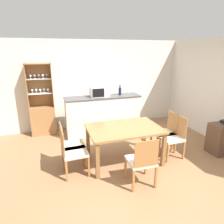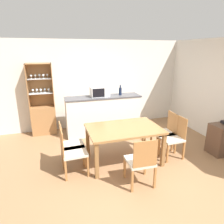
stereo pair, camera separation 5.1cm
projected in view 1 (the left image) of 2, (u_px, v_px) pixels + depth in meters
The scene contains 13 objects.
ground_plane at pixel (132, 169), 3.97m from camera, with size 18.00×18.00×0.00m, color #936B47.
wall_back at pixel (98, 84), 5.98m from camera, with size 6.80×0.06×2.55m.
kitchen_counter at pixel (103, 115), 5.57m from camera, with size 2.07×0.54×1.06m.
display_cabinet at pixel (43, 114), 5.52m from camera, with size 0.65×0.39×1.94m.
dining_table at pixel (124, 132), 4.09m from camera, with size 1.48×0.99×0.75m.
dining_chair_head_near at pixel (142, 161), 3.38m from camera, with size 0.47×0.47×0.91m.
dining_chair_side_right_far at pixel (166, 132), 4.60m from camera, with size 0.46×0.46×0.91m.
dining_chair_side_left_near at pixel (73, 152), 3.69m from camera, with size 0.46×0.46×0.91m.
dining_chair_side_right_near at pixel (173, 137), 4.33m from camera, with size 0.46×0.46×0.91m.
dining_chair_side_left_far at pixel (71, 145), 3.96m from camera, with size 0.47×0.47×0.91m.
microwave at pixel (99, 92), 5.37m from camera, with size 0.50×0.33×0.26m.
wine_bottle at pixel (120, 91), 5.55m from camera, with size 0.08×0.08×0.28m.
side_cabinet at pixel (223, 138), 4.53m from camera, with size 0.61×0.42×0.69m.
Camera 1 is at (-1.43, -3.17, 2.26)m, focal length 32.00 mm.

